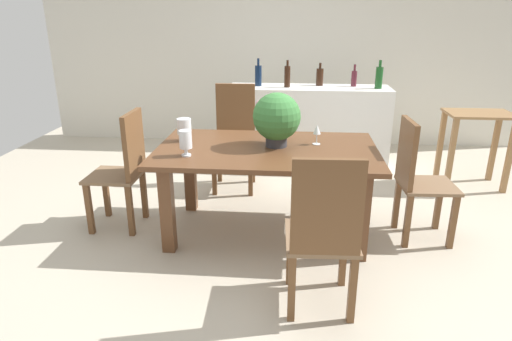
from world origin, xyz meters
The scene contains 18 objects.
ground_plane centered at (0.00, 0.00, 0.00)m, with size 7.04×7.04×0.00m, color #BCB29E.
back_wall centered at (0.00, 2.60, 1.30)m, with size 6.40×0.10×2.60m, color beige.
dining_table centered at (0.00, -0.18, 0.62)m, with size 1.74×1.06×0.73m.
chair_foot_end centered at (1.18, -0.19, 0.54)m, with size 0.44×0.42×0.98m.
chair_near_right centered at (0.40, -1.23, 0.56)m, with size 0.45×0.47×1.03m.
chair_head_end centered at (-1.18, -0.18, 0.55)m, with size 0.42×0.42×1.00m.
chair_far_left centered at (-0.39, 0.86, 0.58)m, with size 0.45×0.46×1.06m.
flower_centerpiece centered at (0.07, -0.13, 0.97)m, with size 0.38×0.38×0.43m.
crystal_vase_left centered at (-0.59, -0.44, 0.85)m, with size 0.10×0.10×0.20m.
crystal_vase_center_near centered at (-0.69, -0.04, 0.85)m, with size 0.12×0.12×0.19m.
wine_glass centered at (0.40, -0.05, 0.85)m, with size 0.06×0.06×0.16m.
kitchen_counter centered at (0.38, 1.61, 0.47)m, with size 1.85×0.51×0.93m, color white.
wine_bottle_clear centered at (1.14, 1.57, 1.06)m, with size 0.08×0.08×0.31m.
wine_bottle_amber centered at (-0.22, 1.64, 1.05)m, with size 0.08×0.08×0.31m.
wine_bottle_dark centered at (0.89, 1.70, 1.03)m, with size 0.06×0.06×0.25m.
wine_bottle_tall centered at (0.12, 1.57, 1.06)m, with size 0.07×0.07×0.30m.
wine_bottle_green centered at (0.49, 1.73, 1.03)m, with size 0.08×0.08×0.26m.
side_table centered at (2.08, 1.05, 0.57)m, with size 0.64×0.44×0.79m.
Camera 1 is at (0.20, -3.54, 1.76)m, focal length 31.11 mm.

